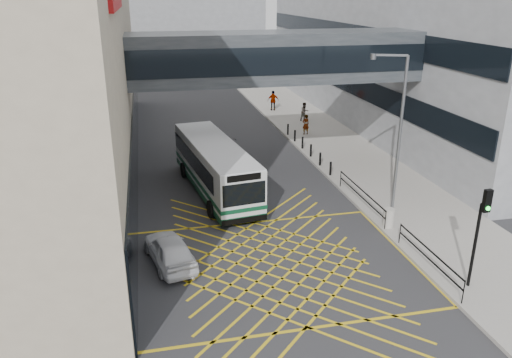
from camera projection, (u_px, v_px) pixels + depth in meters
ground at (276, 266)px, 21.92m from camera, size 120.00×120.00×0.00m
building_right at (466, 7)px, 45.18m from camera, size 24.09×44.00×20.00m
building_far at (160, 8)px, 73.17m from camera, size 28.00×16.00×18.00m
skybridge at (275, 57)px, 30.85m from camera, size 20.00×4.10×3.00m
pavement at (341, 151)px, 37.42m from camera, size 6.00×54.00×0.16m
box_junction at (276, 265)px, 21.92m from camera, size 12.00×9.00×0.01m
bus at (214, 166)px, 29.56m from camera, size 3.92×11.02×3.02m
car_white at (170, 249)px, 21.86m from camera, size 2.70×4.61×1.38m
car_dark at (222, 152)px, 34.87m from camera, size 2.44×5.27×1.60m
car_silver at (214, 141)px, 37.97m from camera, size 3.22×4.41×1.26m
traffic_light at (481, 225)px, 19.08m from camera, size 0.31×0.50×4.26m
street_lamp at (397, 126)px, 25.41m from camera, size 1.84×0.85×8.28m
litter_bin at (389, 218)px, 25.03m from camera, size 0.56×0.56×0.97m
kerb_railings at (388, 218)px, 24.48m from camera, size 0.05×12.54×1.00m
bollards at (307, 146)px, 36.68m from camera, size 0.14×10.14×0.90m
pedestrian_a at (306, 124)px, 41.22m from camera, size 0.74×0.59×1.66m
pedestrian_b at (305, 112)px, 45.54m from camera, size 0.91×0.65×1.67m
pedestrian_c at (273, 101)px, 49.52m from camera, size 1.22×0.72×1.95m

